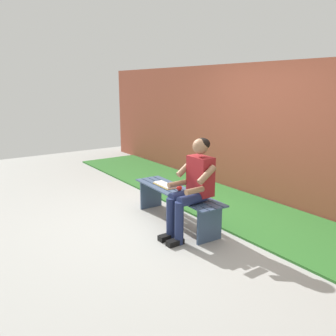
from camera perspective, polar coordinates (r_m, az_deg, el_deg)
ground_plane at (r=5.45m, az=-13.81°, el=-7.73°), size 10.00×7.00×0.04m
grass_strip at (r=5.70m, az=10.28°, el=-6.23°), size 9.00×1.45×0.03m
brick_wall at (r=6.39m, az=13.09°, el=6.19°), size 9.50×0.24×2.28m
bench_near at (r=4.91m, az=1.44°, el=-5.04°), size 1.73×0.49×0.47m
person_seated at (r=4.39m, az=4.09°, el=-2.60°), size 0.50×0.69×1.28m
apple at (r=4.87m, az=1.86°, el=-3.30°), size 0.08×0.08×0.08m
book_open at (r=5.11m, az=-0.54°, el=-2.81°), size 0.42×0.18×0.02m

